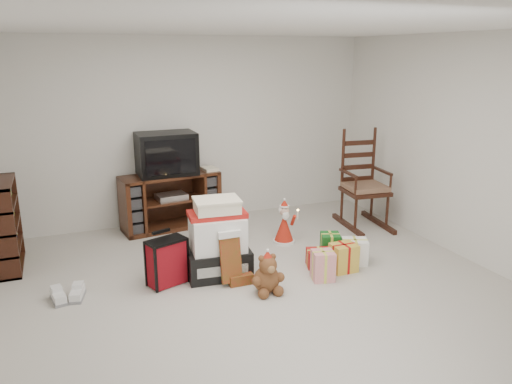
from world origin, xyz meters
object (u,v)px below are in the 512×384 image
(bookshelf, at_px, (5,227))
(gift_pile, at_px, (218,243))
(rocking_chair, at_px, (362,192))
(red_suitcase, at_px, (167,262))
(sneaker_pair, at_px, (68,295))
(mrs_claus_figurine, at_px, (197,242))
(teddy_bear, at_px, (267,276))
(crt_television, at_px, (166,153))
(gift_cluster, at_px, (336,257))
(tv_stand, at_px, (171,201))
(santa_figurine, at_px, (284,226))

(bookshelf, relative_size, gift_pile, 1.19)
(rocking_chair, distance_m, red_suitcase, 2.98)
(gift_pile, relative_size, sneaker_pair, 2.43)
(rocking_chair, xyz_separation_m, mrs_claus_figurine, (-2.42, -0.44, -0.21))
(red_suitcase, bearing_deg, teddy_bear, -51.02)
(gift_pile, xyz_separation_m, crt_television, (-0.15, 1.69, 0.65))
(gift_cluster, bearing_deg, teddy_bear, -164.11)
(gift_pile, bearing_deg, gift_cluster, -7.26)
(mrs_claus_figurine, bearing_deg, sneaker_pair, -164.34)
(rocking_chair, relative_size, gift_pile, 1.65)
(sneaker_pair, bearing_deg, gift_pile, -1.04)
(crt_television, bearing_deg, red_suitcase, -103.65)
(tv_stand, relative_size, bookshelf, 1.37)
(rocking_chair, relative_size, teddy_bear, 3.45)
(red_suitcase, relative_size, crt_television, 0.75)
(teddy_bear, distance_m, sneaker_pair, 1.91)
(bookshelf, height_order, mrs_claus_figurine, bookshelf)
(gift_pile, xyz_separation_m, santa_figurine, (1.04, 0.59, -0.15))
(gift_pile, bearing_deg, red_suitcase, -171.55)
(teddy_bear, bearing_deg, gift_cluster, 15.89)
(santa_figurine, xyz_separation_m, sneaker_pair, (-2.54, -0.59, -0.17))
(santa_figurine, xyz_separation_m, gift_cluster, (0.22, -0.88, -0.09))
(red_suitcase, height_order, santa_figurine, red_suitcase)
(santa_figurine, distance_m, gift_cluster, 0.91)
(gift_pile, relative_size, crt_television, 1.09)
(tv_stand, height_order, crt_television, crt_television)
(gift_cluster, bearing_deg, tv_stand, 125.26)
(rocking_chair, xyz_separation_m, sneaker_pair, (-3.80, -0.82, -0.42))
(red_suitcase, height_order, mrs_claus_figurine, mrs_claus_figurine)
(teddy_bear, bearing_deg, rocking_chair, 34.82)
(rocking_chair, bearing_deg, tv_stand, 166.60)
(bookshelf, relative_size, santa_figurine, 1.74)
(rocking_chair, height_order, santa_figurine, rocking_chair)
(bookshelf, height_order, gift_cluster, bookshelf)
(gift_pile, bearing_deg, rocking_chair, 25.30)
(red_suitcase, height_order, crt_television, crt_television)
(red_suitcase, bearing_deg, tv_stand, 56.65)
(tv_stand, xyz_separation_m, rocking_chair, (2.43, -0.85, 0.09))
(bookshelf, distance_m, rocking_chair, 4.37)
(santa_figurine, bearing_deg, rocking_chair, 10.32)
(bookshelf, bearing_deg, santa_figurine, -8.37)
(tv_stand, relative_size, rocking_chair, 0.99)
(rocking_chair, distance_m, sneaker_pair, 3.91)
(tv_stand, xyz_separation_m, red_suitcase, (-0.42, -1.70, -0.12))
(sneaker_pair, bearing_deg, teddy_bear, -18.06)
(red_suitcase, distance_m, mrs_claus_figurine, 0.59)
(red_suitcase, bearing_deg, mrs_claus_figurine, 24.57)
(mrs_claus_figurine, xyz_separation_m, gift_cluster, (1.38, -0.67, -0.13))
(gift_cluster, bearing_deg, santa_figurine, 104.13)
(tv_stand, relative_size, santa_figurine, 2.40)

